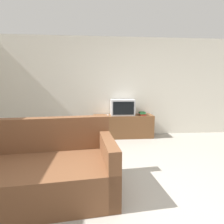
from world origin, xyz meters
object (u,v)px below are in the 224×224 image
(couch, at_px, (33,172))
(book_stack, at_px, (142,114))
(television, at_px, (122,107))
(tv_stand, at_px, (123,126))
(remote_on_stand, at_px, (107,116))

(couch, distance_m, book_stack, 3.02)
(television, distance_m, couch, 2.81)
(television, distance_m, book_stack, 0.54)
(tv_stand, bearing_deg, book_stack, -7.24)
(tv_stand, xyz_separation_m, remote_on_stand, (-0.42, -0.10, 0.31))
(television, distance_m, remote_on_stand, 0.46)
(tv_stand, relative_size, remote_on_stand, 8.08)
(tv_stand, relative_size, television, 2.56)
(couch, height_order, book_stack, couch)
(couch, distance_m, remote_on_stand, 2.48)
(television, relative_size, couch, 0.29)
(television, xyz_separation_m, remote_on_stand, (-0.40, -0.13, -0.19))
(couch, bearing_deg, remote_on_stand, 59.08)
(tv_stand, bearing_deg, couch, -122.29)
(couch, relative_size, remote_on_stand, 10.91)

